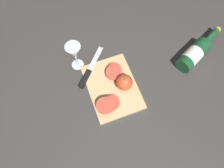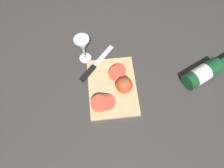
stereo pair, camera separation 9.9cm
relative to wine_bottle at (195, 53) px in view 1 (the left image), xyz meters
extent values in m
plane|color=#383533|center=(-0.06, -0.44, -0.04)|extent=(3.00, 3.00, 0.00)
cube|color=tan|center=(0.02, -0.44, -0.03)|extent=(0.30, 0.22, 0.01)
cylinder|color=#194C28|center=(0.00, -0.01, 0.00)|extent=(0.15, 0.20, 0.08)
cone|color=#194C28|center=(-0.04, 0.08, 0.00)|extent=(0.08, 0.05, 0.08)
cylinder|color=#194C28|center=(-0.06, 0.13, 0.00)|extent=(0.06, 0.09, 0.03)
cylinder|color=#B29933|center=(-0.08, 0.18, 0.00)|extent=(0.04, 0.03, 0.03)
cylinder|color=white|center=(0.01, -0.02, 0.00)|extent=(0.11, 0.11, 0.08)
cylinder|color=silver|center=(-0.16, -0.55, -0.04)|extent=(0.06, 0.06, 0.00)
cylinder|color=silver|center=(-0.16, -0.55, 0.00)|extent=(0.01, 0.01, 0.07)
cone|color=silver|center=(-0.16, -0.55, 0.08)|extent=(0.07, 0.07, 0.09)
cone|color=#DBCC84|center=(-0.16, -0.55, 0.05)|extent=(0.03, 0.03, 0.04)
sphere|color=#DB4C28|center=(0.03, -0.38, 0.01)|extent=(0.08, 0.08, 0.08)
cylinder|color=#47702D|center=(0.03, -0.38, 0.05)|extent=(0.01, 0.01, 0.01)
cube|color=silver|center=(-0.16, -0.46, -0.02)|extent=(0.12, 0.12, 0.00)
cube|color=silver|center=(-0.10, -0.51, -0.02)|extent=(0.02, 0.03, 0.01)
cube|color=black|center=(-0.07, -0.54, -0.02)|extent=(0.09, 0.08, 0.01)
cylinder|color=#DB4C38|center=(0.09, -0.47, -0.02)|extent=(0.08, 0.08, 0.01)
cylinder|color=#DB4C38|center=(0.09, -0.48, -0.01)|extent=(0.08, 0.08, 0.01)
cylinder|color=#DB4C38|center=(0.10, -0.49, 0.00)|extent=(0.08, 0.08, 0.01)
cylinder|color=#DB4C38|center=(0.10, -0.50, 0.00)|extent=(0.08, 0.08, 0.01)
cylinder|color=#DB4C38|center=(0.10, -0.50, 0.01)|extent=(0.08, 0.08, 0.01)
cylinder|color=#DB4C38|center=(-0.06, -0.40, -0.02)|extent=(0.08, 0.08, 0.01)
cylinder|color=#DB4C38|center=(-0.06, -0.40, -0.01)|extent=(0.08, 0.08, 0.01)
cylinder|color=#DB4C38|center=(-0.05, -0.41, 0.00)|extent=(0.08, 0.08, 0.01)
cylinder|color=#DB4C38|center=(-0.04, -0.41, 0.00)|extent=(0.08, 0.08, 0.01)
camera|label=1|loc=(0.39, -0.58, 0.92)|focal=35.00mm
camera|label=2|loc=(0.42, -0.48, 0.92)|focal=35.00mm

